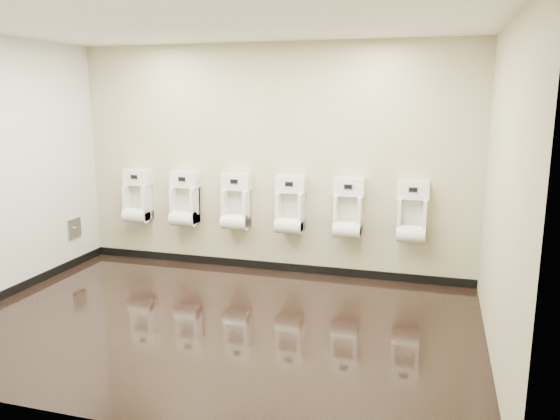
# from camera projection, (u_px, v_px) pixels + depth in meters

# --- Properties ---
(ground) EXTENTS (5.00, 3.50, 0.00)m
(ground) POSITION_uv_depth(u_px,v_px,m) (218.00, 323.00, 5.33)
(ground) COLOR black
(ground) RESTS_ON ground
(ceiling) EXTENTS (5.00, 3.50, 0.00)m
(ceiling) POSITION_uv_depth(u_px,v_px,m) (210.00, 23.00, 4.76)
(ceiling) COLOR white
(back_wall) EXTENTS (5.00, 0.02, 2.80)m
(back_wall) POSITION_uv_depth(u_px,v_px,m) (270.00, 160.00, 6.69)
(back_wall) COLOR #C0BA95
(back_wall) RESTS_ON ground
(front_wall) EXTENTS (5.00, 0.02, 2.80)m
(front_wall) POSITION_uv_depth(u_px,v_px,m) (104.00, 223.00, 3.40)
(front_wall) COLOR #C0BA95
(front_wall) RESTS_ON ground
(right_wall) EXTENTS (0.02, 3.50, 2.80)m
(right_wall) POSITION_uv_depth(u_px,v_px,m) (503.00, 195.00, 4.36)
(right_wall) COLOR #C0BA95
(right_wall) RESTS_ON ground
(skirting_back) EXTENTS (5.00, 0.02, 0.10)m
(skirting_back) POSITION_uv_depth(u_px,v_px,m) (270.00, 266.00, 6.95)
(skirting_back) COLOR black
(skirting_back) RESTS_ON ground
(skirting_left) EXTENTS (0.02, 3.50, 0.10)m
(skirting_left) POSITION_uv_depth(u_px,v_px,m) (8.00, 293.00, 6.00)
(skirting_left) COLOR black
(skirting_left) RESTS_ON ground
(access_panel) EXTENTS (0.04, 0.25, 0.25)m
(access_panel) POSITION_uv_depth(u_px,v_px,m) (74.00, 228.00, 7.03)
(access_panel) COLOR #9E9EA3
(access_panel) RESTS_ON left_wall
(urinal_0) EXTENTS (0.37, 0.28, 0.69)m
(urinal_0) POSITION_uv_depth(u_px,v_px,m) (137.00, 200.00, 7.18)
(urinal_0) COLOR white
(urinal_0) RESTS_ON back_wall
(urinal_1) EXTENTS (0.37, 0.28, 0.69)m
(urinal_1) POSITION_uv_depth(u_px,v_px,m) (185.00, 203.00, 7.00)
(urinal_1) COLOR white
(urinal_1) RESTS_ON back_wall
(urinal_2) EXTENTS (0.37, 0.28, 0.69)m
(urinal_2) POSITION_uv_depth(u_px,v_px,m) (236.00, 206.00, 6.80)
(urinal_2) COLOR white
(urinal_2) RESTS_ON back_wall
(urinal_3) EXTENTS (0.37, 0.28, 0.69)m
(urinal_3) POSITION_uv_depth(u_px,v_px,m) (290.00, 209.00, 6.61)
(urinal_3) COLOR white
(urinal_3) RESTS_ON back_wall
(urinal_4) EXTENTS (0.37, 0.28, 0.69)m
(urinal_4) POSITION_uv_depth(u_px,v_px,m) (348.00, 212.00, 6.42)
(urinal_4) COLOR white
(urinal_4) RESTS_ON back_wall
(urinal_5) EXTENTS (0.37, 0.28, 0.69)m
(urinal_5) POSITION_uv_depth(u_px,v_px,m) (412.00, 216.00, 6.22)
(urinal_5) COLOR white
(urinal_5) RESTS_ON back_wall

